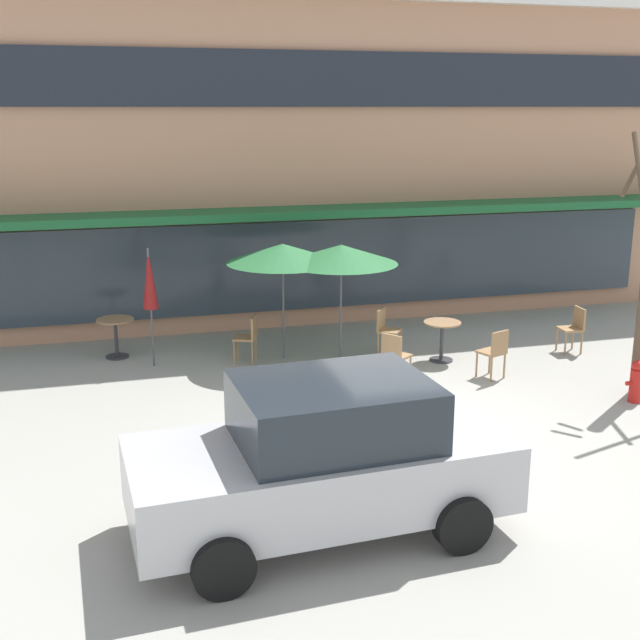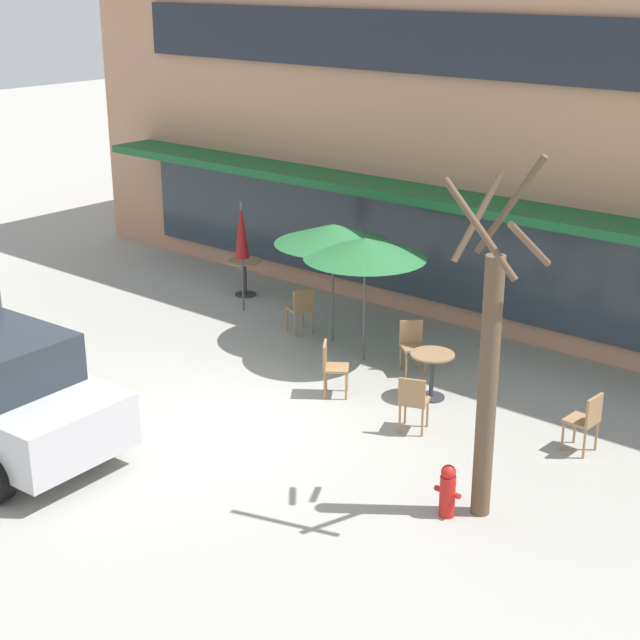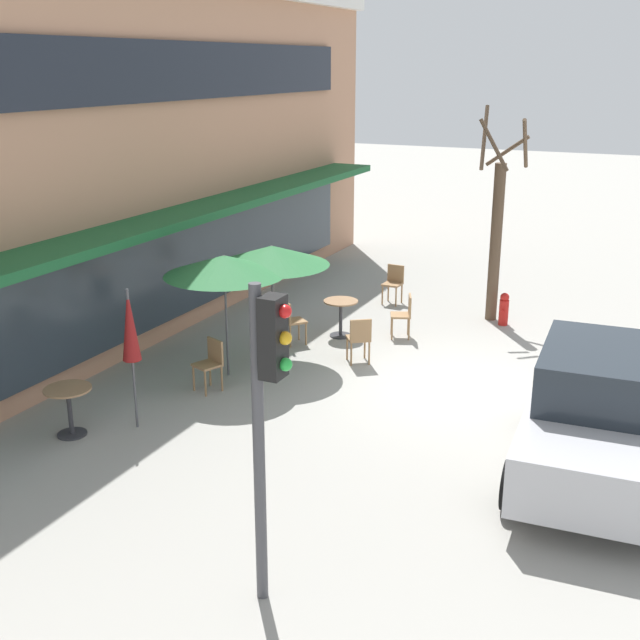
% 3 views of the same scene
% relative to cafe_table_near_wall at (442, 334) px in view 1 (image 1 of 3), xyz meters
% --- Properties ---
extents(ground_plane, '(80.00, 80.00, 0.00)m').
position_rel_cafe_table_near_wall_xyz_m(ground_plane, '(-1.77, -2.86, -0.52)').
color(ground_plane, '#9E9B93').
extents(building_facade, '(19.95, 9.10, 7.20)m').
position_rel_cafe_table_near_wall_xyz_m(building_facade, '(-1.77, 7.11, 3.09)').
color(building_facade, tan).
rests_on(building_facade, ground).
extents(cafe_table_near_wall, '(0.70, 0.70, 0.76)m').
position_rel_cafe_table_near_wall_xyz_m(cafe_table_near_wall, '(0.00, 0.00, 0.00)').
color(cafe_table_near_wall, '#333338').
rests_on(cafe_table_near_wall, ground).
extents(cafe_table_streetside, '(0.70, 0.70, 0.76)m').
position_rel_cafe_table_near_wall_xyz_m(cafe_table_streetside, '(-5.89, 1.84, 0.00)').
color(cafe_table_streetside, '#333338').
rests_on(cafe_table_streetside, ground).
extents(patio_umbrella_green_folded, '(2.10, 2.10, 2.20)m').
position_rel_cafe_table_near_wall_xyz_m(patio_umbrella_green_folded, '(-1.81, 0.58, 1.51)').
color(patio_umbrella_green_folded, '#4C4C51').
rests_on(patio_umbrella_green_folded, ground).
extents(patio_umbrella_cream_folded, '(0.28, 0.28, 2.20)m').
position_rel_cafe_table_near_wall_xyz_m(patio_umbrella_cream_folded, '(-5.25, 1.12, 1.11)').
color(patio_umbrella_cream_folded, '#4C4C51').
rests_on(patio_umbrella_cream_folded, ground).
extents(patio_umbrella_corner_open, '(2.10, 2.10, 2.20)m').
position_rel_cafe_table_near_wall_xyz_m(patio_umbrella_corner_open, '(-2.82, 0.96, 1.51)').
color(patio_umbrella_corner_open, '#4C4C51').
rests_on(patio_umbrella_corner_open, ground).
extents(cafe_chair_0, '(0.42, 0.42, 0.89)m').
position_rel_cafe_table_near_wall_xyz_m(cafe_chair_0, '(2.70, -0.16, 0.01)').
color(cafe_chair_0, '#9E754C').
rests_on(cafe_chair_0, ground).
extents(cafe_chair_1, '(0.56, 0.56, 0.89)m').
position_rel_cafe_table_near_wall_xyz_m(cafe_chair_1, '(-1.29, -0.93, 0.01)').
color(cafe_chair_1, '#9E754C').
rests_on(cafe_chair_1, ground).
extents(cafe_chair_2, '(0.52, 0.52, 0.89)m').
position_rel_cafe_table_near_wall_xyz_m(cafe_chair_2, '(0.47, -1.20, 0.01)').
color(cafe_chair_2, '#9E754C').
rests_on(cafe_chair_2, ground).
extents(cafe_chair_3, '(0.52, 0.52, 0.89)m').
position_rel_cafe_table_near_wall_xyz_m(cafe_chair_3, '(-3.51, 0.88, 0.01)').
color(cafe_chair_3, '#9E754C').
rests_on(cafe_chair_3, ground).
extents(cafe_chair_4, '(0.56, 0.56, 0.89)m').
position_rel_cafe_table_near_wall_xyz_m(cafe_chair_4, '(-0.86, 0.70, 0.01)').
color(cafe_chair_4, '#9E754C').
rests_on(cafe_chair_4, ground).
extents(parked_sedan, '(4.29, 2.19, 1.76)m').
position_rel_cafe_table_near_wall_xyz_m(parked_sedan, '(-3.81, -5.42, 0.36)').
color(parked_sedan, '#B7B7BC').
rests_on(parked_sedan, ground).
extents(fire_hydrant, '(0.36, 0.20, 0.71)m').
position_rel_cafe_table_near_wall_xyz_m(fire_hydrant, '(2.15, -2.85, -0.16)').
color(fire_hydrant, red).
rests_on(fire_hydrant, ground).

